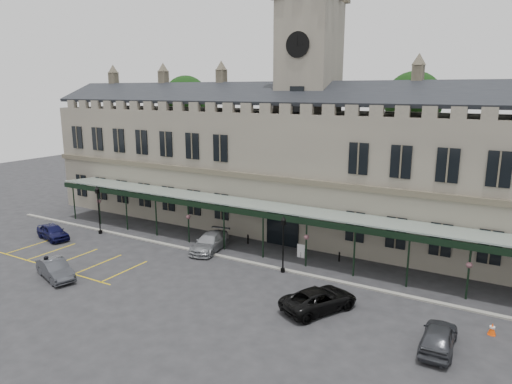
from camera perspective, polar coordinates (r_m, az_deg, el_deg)
The scene contains 20 objects.
ground at distance 33.97m, azimuth -5.18°, elevation -11.88°, with size 140.00×140.00×0.00m, color #262628.
station_building at distance 45.47m, azimuth 6.27°, elevation 2.94°, with size 60.00×10.36×17.30m.
clock_tower at distance 44.91m, azimuth 6.52°, elevation 11.34°, with size 5.60×5.60×24.80m.
canopy at distance 39.03m, azimuth 1.08°, elevation -4.75°, with size 50.00×4.10×4.30m.
kerb at distance 38.20m, azimuth -0.38°, elevation -8.87°, with size 60.00×0.40×0.12m, color gray.
parking_markings at distance 42.20m, azimuth -22.31°, elevation -7.82°, with size 16.00×6.00×0.01m, color gold, non-canonical shape.
tree_behind_left at distance 64.15m, azimuth -8.73°, elevation 11.38°, with size 6.00×6.00×16.00m.
tree_behind_mid at distance 51.15m, azimuth 19.08°, elevation 10.56°, with size 6.00×6.00×16.00m.
lamp_post_left at distance 47.70m, azimuth -19.10°, elevation -1.63°, with size 0.46×0.46×4.87m.
lamp_post_mid at distance 35.71m, azimuth 3.42°, elevation -5.92°, with size 0.43×0.43×4.58m.
traffic_cone at distance 31.19m, azimuth 27.42°, elevation -14.96°, with size 0.46×0.46×0.74m.
sign_board at distance 39.53m, azimuth 5.64°, elevation -7.37°, with size 0.69×0.06×1.19m.
bollard_left at distance 42.79m, azimuth -1.02°, elevation -5.93°, with size 0.16×0.16×0.88m, color black.
bollard_right at distance 39.21m, azimuth 10.37°, elevation -7.97°, with size 0.14×0.14×0.81m, color black.
car_left_a at distance 48.20m, azimuth -24.06°, elevation -4.55°, with size 1.73×4.30×1.46m, color #0C0D36.
car_left_b at distance 38.38m, azimuth -23.80°, elevation -8.82°, with size 1.55×4.45×1.47m, color #34363B.
car_taxi at distance 41.23m, azimuth -5.80°, elevation -6.26°, with size 2.13×5.23×1.52m, color gray.
car_van at distance 30.78m, azimuth 7.89°, elevation -13.15°, with size 2.44×5.30×1.47m, color black.
car_right_a at distance 28.25m, azimuth 21.85°, elevation -16.48°, with size 1.76×4.37×1.49m, color #34363B.
person_b at distance 38.83m, azimuth -24.68°, elevation -8.46°, with size 0.83×0.65×1.71m, color black.
Camera 1 is at (18.00, -25.14, 14.07)m, focal length 32.00 mm.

